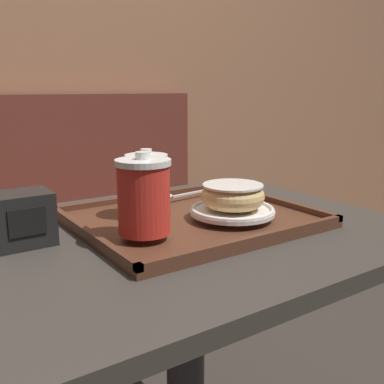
{
  "coord_description": "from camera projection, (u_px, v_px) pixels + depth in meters",
  "views": [
    {
      "loc": [
        -0.46,
        -0.7,
        1.02
      ],
      "look_at": [
        0.03,
        0.02,
        0.82
      ],
      "focal_mm": 42.0,
      "sensor_mm": 36.0,
      "label": 1
    }
  ],
  "objects": [
    {
      "name": "wall_behind",
      "position": [
        22.0,
        39.0,
        1.67
      ],
      "size": [
        8.0,
        0.05,
        2.4
      ],
      "color": "#9E6B4C",
      "rests_on": "ground_plane"
    },
    {
      "name": "booth_bench",
      "position": [
        9.0,
        293.0,
        1.58
      ],
      "size": [
        1.66,
        0.44,
        1.0
      ],
      "color": "brown",
      "rests_on": "ground_plane"
    },
    {
      "name": "cafe_table",
      "position": [
        185.0,
        312.0,
        0.92
      ],
      "size": [
        0.84,
        0.67,
        0.75
      ],
      "color": "#38332D",
      "rests_on": "ground_plane"
    },
    {
      "name": "serving_tray",
      "position": [
        192.0,
        219.0,
        0.91
      ],
      "size": [
        0.45,
        0.39,
        0.02
      ],
      "color": "#512D1E",
      "rests_on": "cafe_table"
    },
    {
      "name": "coffee_cup_front",
      "position": [
        144.0,
        196.0,
        0.76
      ],
      "size": [
        0.09,
        0.09,
        0.14
      ],
      "color": "red",
      "rests_on": "serving_tray"
    },
    {
      "name": "coffee_cup_rear",
      "position": [
        147.0,
        183.0,
        0.9
      ],
      "size": [
        0.09,
        0.09,
        0.13
      ],
      "color": "#E0B784",
      "rests_on": "serving_tray"
    },
    {
      "name": "plate_with_chocolate_donut",
      "position": [
        232.0,
        210.0,
        0.89
      ],
      "size": [
        0.17,
        0.17,
        0.01
      ],
      "color": "white",
      "rests_on": "serving_tray"
    },
    {
      "name": "donut_chocolate_glazed",
      "position": [
        233.0,
        195.0,
        0.88
      ],
      "size": [
        0.13,
        0.13,
        0.05
      ],
      "color": "#DBB270",
      "rests_on": "plate_with_chocolate_donut"
    },
    {
      "name": "spoon",
      "position": [
        175.0,
        195.0,
        1.03
      ],
      "size": [
        0.16,
        0.03,
        0.01
      ],
      "rotation": [
        0.0,
        0.0,
        3.25
      ],
      "color": "silver",
      "rests_on": "serving_tray"
    },
    {
      "name": "napkin_dispenser",
      "position": [
        21.0,
        219.0,
        0.78
      ],
      "size": [
        0.1,
        0.09,
        0.09
      ],
      "color": "black",
      "rests_on": "cafe_table"
    }
  ]
}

